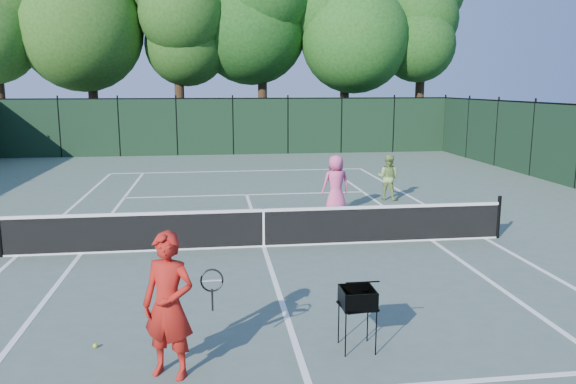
{
  "coord_description": "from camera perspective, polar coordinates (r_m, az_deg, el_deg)",
  "views": [
    {
      "loc": [
        -1.13,
        -12.61,
        3.72
      ],
      "look_at": [
        0.71,
        1.0,
        1.1
      ],
      "focal_mm": 35.0,
      "sensor_mm": 36.0,
      "label": 1
    }
  ],
  "objects": [
    {
      "name": "tree_2",
      "position": [
        34.69,
        -11.24,
        17.23
      ],
      "size": [
        6.0,
        6.0,
        12.4
      ],
      "color": "black",
      "rests_on": "ground"
    },
    {
      "name": "service_line_far",
      "position": [
        19.4,
        -4.21,
        -0.28
      ],
      "size": [
        8.23,
        0.1,
        0.01
      ],
      "primitive_type": "cube",
      "color": "white",
      "rests_on": "ground"
    },
    {
      "name": "tennis_net",
      "position": [
        13.06,
        -2.5,
        -3.58
      ],
      "size": [
        11.69,
        0.09,
        1.06
      ],
      "color": "black",
      "rests_on": "ground"
    },
    {
      "name": "ball_hopper",
      "position": [
        8.1,
        7.09,
        -10.68
      ],
      "size": [
        0.53,
        0.53,
        0.91
      ],
      "rotation": [
        0.0,
        0.0,
        0.13
      ],
      "color": "black",
      "rests_on": "ground"
    },
    {
      "name": "sideline_singles_right",
      "position": [
        14.15,
        14.41,
        -4.77
      ],
      "size": [
        0.1,
        23.77,
        0.01
      ],
      "primitive_type": "cube",
      "color": "white",
      "rests_on": "ground"
    },
    {
      "name": "fence_far",
      "position": [
        30.71,
        -5.6,
        6.6
      ],
      "size": [
        24.0,
        0.05,
        3.0
      ],
      "primitive_type": "cube",
      "color": "black",
      "rests_on": "ground"
    },
    {
      "name": "coach",
      "position": [
        7.44,
        -12.02,
        -11.19
      ],
      "size": [
        1.12,
        0.7,
        1.92
      ],
      "rotation": [
        0.0,
        0.0,
        -0.42
      ],
      "color": "#AB1A13",
      "rests_on": "ground"
    },
    {
      "name": "ground",
      "position": [
        13.19,
        -2.48,
        -5.58
      ],
      "size": [
        90.0,
        90.0,
        0.0
      ],
      "primitive_type": "plane",
      "color": "#4D5E53",
      "rests_on": "ground"
    },
    {
      "name": "player_green",
      "position": [
        18.71,
        10.13,
        1.48
      ],
      "size": [
        0.92,
        0.88,
        1.49
      ],
      "rotation": [
        0.0,
        0.0,
        2.5
      ],
      "color": "#8CAF57",
      "rests_on": "ground"
    },
    {
      "name": "center_service_line",
      "position": [
        13.19,
        -2.48,
        -5.57
      ],
      "size": [
        0.1,
        12.8,
        0.01
      ],
      "primitive_type": "cube",
      "color": "white",
      "rests_on": "ground"
    },
    {
      "name": "loose_ball_midcourt",
      "position": [
        8.81,
        -18.99,
        -14.55
      ],
      "size": [
        0.07,
        0.07,
        0.07
      ],
      "primitive_type": "sphere",
      "color": "#C1CD2A",
      "rests_on": "ground"
    },
    {
      "name": "tree_5",
      "position": [
        37.32,
        13.53,
        16.64
      ],
      "size": [
        5.8,
        5.8,
        12.23
      ],
      "color": "black",
      "rests_on": "ground"
    },
    {
      "name": "sideline_doubles_left",
      "position": [
        13.84,
        -25.85,
        -5.88
      ],
      "size": [
        0.1,
        23.77,
        0.01
      ],
      "primitive_type": "cube",
      "color": "white",
      "rests_on": "ground"
    },
    {
      "name": "sideline_singles_left",
      "position": [
        13.48,
        -20.28,
        -5.89
      ],
      "size": [
        0.1,
        23.77,
        0.01
      ],
      "primitive_type": "cube",
      "color": "white",
      "rests_on": "ground"
    },
    {
      "name": "tree_4",
      "position": [
        35.44,
        5.92,
        17.91
      ],
      "size": [
        6.2,
        6.2,
        12.97
      ],
      "color": "black",
      "rests_on": "ground"
    },
    {
      "name": "sideline_doubles_right",
      "position": [
        14.71,
        19.38,
        -4.46
      ],
      "size": [
        0.1,
        23.77,
        0.01
      ],
      "primitive_type": "cube",
      "color": "white",
      "rests_on": "ground"
    },
    {
      "name": "player_pink",
      "position": [
        16.59,
        4.87,
        0.83
      ],
      "size": [
        0.92,
        0.68,
        1.72
      ],
      "rotation": [
        0.0,
        0.0,
        3.31
      ],
      "color": "#E7518A",
      "rests_on": "ground"
    },
    {
      "name": "baseline_far",
      "position": [
        24.8,
        -5.0,
        2.13
      ],
      "size": [
        10.97,
        0.1,
        0.01
      ],
      "primitive_type": "cube",
      "color": "white",
      "rests_on": "ground"
    }
  ]
}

